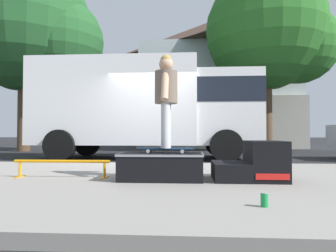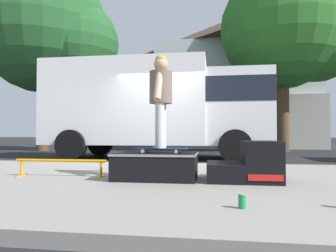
{
  "view_description": "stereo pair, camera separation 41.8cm",
  "coord_description": "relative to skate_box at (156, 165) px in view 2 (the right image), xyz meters",
  "views": [
    {
      "loc": [
        1.02,
        -7.46,
        0.77
      ],
      "look_at": [
        0.63,
        -1.96,
        0.92
      ],
      "focal_mm": 32.78,
      "sensor_mm": 36.0,
      "label": 1
    },
    {
      "loc": [
        1.43,
        -7.41,
        0.77
      ],
      "look_at": [
        0.63,
        -1.96,
        0.92
      ],
      "focal_mm": 32.78,
      "sensor_mm": 36.0,
      "label": 2
    }
  ],
  "objects": [
    {
      "name": "skater_kid",
      "position": [
        0.06,
        0.05,
        1.05
      ],
      "size": [
        0.33,
        0.71,
        1.38
      ],
      "color": "silver",
      "rests_on": "skateboard"
    },
    {
      "name": "skate_box",
      "position": [
        0.0,
        0.0,
        0.0
      ],
      "size": [
        1.18,
        0.81,
        0.38
      ],
      "color": "black",
      "rests_on": "sidewalk_slab"
    },
    {
      "name": "ground_plane",
      "position": [
        -0.62,
        3.03,
        -0.32
      ],
      "size": [
        140.0,
        140.0,
        0.0
      ],
      "primitive_type": "plane",
      "color": "black"
    },
    {
      "name": "soda_can",
      "position": [
        1.07,
        -1.63,
        -0.14
      ],
      "size": [
        0.07,
        0.07,
        0.13
      ],
      "color": "#198C3F",
      "rests_on": "sidewalk_slab"
    },
    {
      "name": "kicker_ramp",
      "position": [
        1.32,
        -0.0,
        0.03
      ],
      "size": [
        0.98,
        0.79,
        0.55
      ],
      "color": "black",
      "rests_on": "sidewalk_slab"
    },
    {
      "name": "sidewalk_slab",
      "position": [
        -0.62,
        0.03,
        -0.26
      ],
      "size": [
        50.0,
        5.0,
        0.12
      ],
      "primitive_type": "cube",
      "color": "gray",
      "rests_on": "ground"
    },
    {
      "name": "skateboard",
      "position": [
        0.06,
        0.05,
        0.23
      ],
      "size": [
        0.79,
        0.27,
        0.07
      ],
      "color": "navy",
      "rests_on": "skate_box"
    },
    {
      "name": "house_behind",
      "position": [
        2.08,
        15.91,
        3.92
      ],
      "size": [
        9.54,
        8.22,
        8.4
      ],
      "color": "silver",
      "rests_on": "ground"
    },
    {
      "name": "street_tree_neighbour",
      "position": [
        4.21,
        9.78,
        5.03
      ],
      "size": [
        5.96,
        5.41,
        8.22
      ],
      "color": "brown",
      "rests_on": "ground"
    },
    {
      "name": "grind_rail",
      "position": [
        -1.51,
        0.05,
        -0.0
      ],
      "size": [
        1.46,
        0.28,
        0.26
      ],
      "color": "orange",
      "rests_on": "sidewalk_slab"
    },
    {
      "name": "box_truck",
      "position": [
        -0.91,
        5.23,
        1.38
      ],
      "size": [
        6.91,
        2.63,
        3.05
      ],
      "color": "white",
      "rests_on": "ground"
    },
    {
      "name": "street_tree_main",
      "position": [
        -6.74,
        8.99,
        5.23
      ],
      "size": [
        6.59,
        5.99,
        8.73
      ],
      "color": "brown",
      "rests_on": "ground"
    }
  ]
}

